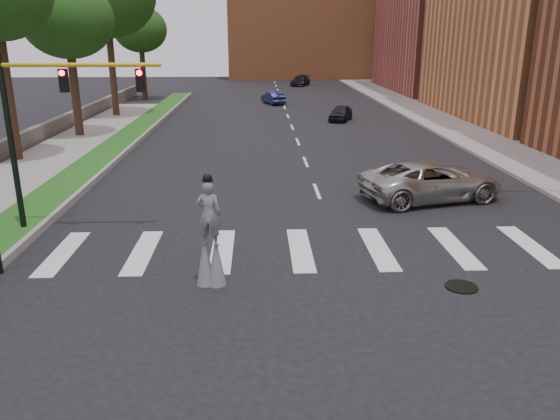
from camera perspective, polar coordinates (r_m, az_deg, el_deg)
The scene contains 17 objects.
ground_plane at distance 17.22m, azimuth 6.69°, elevation -5.31°, with size 160.00×160.00×0.00m, color black.
grass_median at distance 37.31m, azimuth -16.17°, elevation 6.91°, with size 2.00×60.00×0.25m, color #1C5117.
median_curb at distance 37.07m, azimuth -14.58°, elevation 7.00°, with size 0.20×60.00×0.28m, color gray.
sidewalk_left at distance 29.01m, azimuth -26.43°, elevation 2.70°, with size 4.00×60.00×0.18m, color gray.
sidewalk_right at distance 43.87m, azimuth 18.06°, elevation 8.24°, with size 5.00×90.00×0.18m, color gray.
stone_wall at distance 40.75m, azimuth -23.17°, elevation 7.67°, with size 0.50×56.00×1.10m, color #5C564F.
manhole at distance 16.21m, azimuth 18.43°, elevation -7.61°, with size 0.90×0.90×0.04m, color black.
building_far at distance 73.94m, azimuth 18.20°, elevation 19.52°, with size 16.00×22.00×20.00m, color #A4483C.
building_backdrop at distance 94.06m, azimuth 3.09°, elevation 19.16°, with size 26.00×14.00×18.00m, color #CA723F.
traffic_signal at distance 20.12m, azimuth -23.42°, elevation 9.01°, with size 5.30×0.23×6.20m.
stilt_performer at distance 15.19m, azimuth -7.34°, elevation -3.18°, with size 0.84×0.57×3.22m.
suv_crossing at distance 24.08m, azimuth 15.55°, elevation 2.99°, with size 2.79×6.04×1.68m, color #AAA8A0.
car_near at distance 45.81m, azimuth 6.37°, elevation 10.04°, with size 1.46×3.63×1.24m, color black.
car_mid at distance 56.82m, azimuth -0.72°, elevation 11.65°, with size 1.35×3.89×1.28m, color #151D4C.
car_far at distance 78.05m, azimuth 2.14°, elevation 13.36°, with size 1.93×4.75×1.38m, color black.
tree_3 at distance 39.86m, azimuth -21.36°, elevation 18.02°, with size 5.94×5.94×10.25m.
tree_5 at distance 62.34m, azimuth -14.40°, elevation 17.77°, with size 5.61×5.61×9.70m.
Camera 1 is at (-2.64, -15.64, 6.73)m, focal length 35.00 mm.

